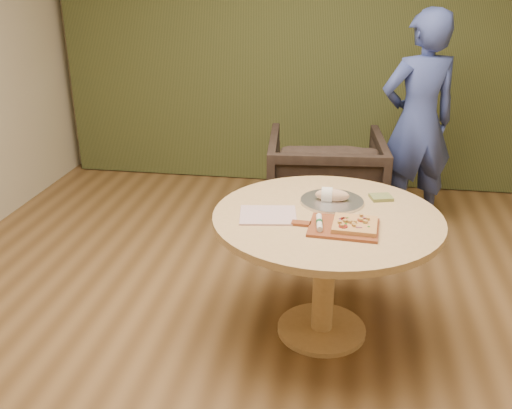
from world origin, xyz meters
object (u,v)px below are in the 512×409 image
Objects in this scene: pizza_paddle at (342,227)px; flatbread_pizza at (355,224)px; serving_tray at (332,201)px; armchair at (325,180)px; person_standing at (418,123)px; pedestal_table at (326,238)px; bread_roll at (331,195)px; cutlery_roll at (319,222)px.

pizza_paddle is 1.95× the size of flatbread_pizza.
pizza_paddle is at bearing -79.61° from serving_tray.
pizza_paddle is 0.51× the size of armchair.
armchair is (-0.09, 1.20, -0.31)m from serving_tray.
person_standing is at bearing 75.38° from flatbread_pizza.
pedestal_table is at bearing 131.67° from flatbread_pizza.
armchair is at bearing 99.23° from pizza_paddle.
armchair is at bearing 93.67° from bread_roll.
cutlery_roll is 0.36m from serving_tray.
armchair reaches higher than pedestal_table.
bread_roll reaches higher than cutlery_roll.
pizza_paddle is 2.28× the size of cutlery_roll.
cutlery_roll is at bearing 48.86° from person_standing.
person_standing is at bearing 77.20° from pizza_paddle.
serving_tray is (0.05, 0.35, -0.02)m from cutlery_roll.
flatbread_pizza reaches higher than pedestal_table.
cutlery_roll is 1.58m from armchair.
cutlery_roll reaches higher than serving_tray.
cutlery_roll is (-0.03, -0.17, 0.17)m from pedestal_table.
serving_tray is at bearing 0.00° from bread_roll.
flatbread_pizza is 0.14× the size of person_standing.
pedestal_table is at bearing 48.00° from person_standing.
bread_roll is (0.01, 0.18, 0.18)m from pedestal_table.
cutlery_roll is (-0.18, -0.01, 0.00)m from flatbread_pizza.
person_standing is (0.61, 1.47, 0.07)m from bread_roll.
bread_roll is 1.25m from armchair.
flatbread_pizza reaches higher than serving_tray.
pedestal_table is 6.42× the size of bread_roll.
bread_roll is (0.04, 0.35, 0.01)m from cutlery_roll.
armchair is (-0.21, 1.54, -0.33)m from flatbread_pizza.
armchair is at bearing 86.39° from cutlery_roll.
pizza_paddle is at bearing 52.04° from person_standing.
serving_tray is at bearing 110.57° from flatbread_pizza.
pizza_paddle is 2.35× the size of bread_roll.
bread_roll is (-0.07, 0.34, 0.04)m from pizza_paddle.
armchair is (-0.03, 1.55, -0.33)m from cutlery_roll.
bread_roll reaches higher than pedestal_table.
pizza_paddle reaches higher than pedestal_table.
serving_tray reaches higher than pedestal_table.
bread_roll is at bearing 88.61° from armchair.
person_standing is (0.60, 1.47, 0.10)m from serving_tray.
pedestal_table is at bearing 74.02° from cutlery_roll.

